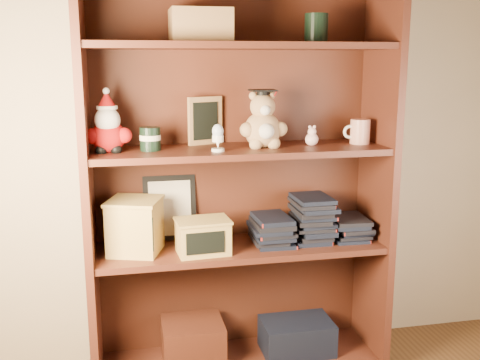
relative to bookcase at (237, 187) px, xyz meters
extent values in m
cube|color=tan|center=(0.08, 0.14, 0.47)|extent=(3.00, 0.04, 2.50)
cube|color=#4D2216|center=(-0.58, -0.05, 0.02)|extent=(0.03, 0.35, 1.60)
cube|color=#4D2216|center=(0.59, -0.05, 0.02)|extent=(0.03, 0.35, 1.60)
cube|color=#482013|center=(0.00, 0.11, 0.02)|extent=(1.20, 0.02, 1.60)
cube|color=#4D2216|center=(0.00, -0.05, -0.74)|extent=(1.14, 0.33, 0.02)
cube|color=#4D2216|center=(0.00, -0.05, 0.56)|extent=(1.14, 0.33, 0.02)
cube|color=#482013|center=(-0.20, -0.05, -0.64)|extent=(0.25, 0.22, 0.18)
cube|color=black|center=(0.25, -0.05, -0.66)|extent=(0.30, 0.20, 0.14)
cube|color=#9E7547|center=(-0.15, -0.05, 0.63)|extent=(0.22, 0.18, 0.12)
cylinder|color=black|center=(0.30, -0.05, 0.63)|extent=(0.09, 0.09, 0.11)
cube|color=#4D2216|center=(0.00, -0.05, -0.24)|extent=(1.14, 0.33, 0.02)
cube|color=#4D2216|center=(0.00, -0.05, 0.16)|extent=(1.14, 0.33, 0.02)
sphere|color=#A50F0F|center=(-0.50, -0.05, 0.23)|extent=(0.13, 0.13, 0.13)
sphere|color=#A50F0F|center=(-0.55, -0.07, 0.23)|extent=(0.06, 0.06, 0.06)
sphere|color=#A50F0F|center=(-0.44, -0.07, 0.23)|extent=(0.06, 0.06, 0.06)
sphere|color=black|center=(-0.52, -0.08, 0.18)|extent=(0.04, 0.04, 0.04)
sphere|color=black|center=(-0.47, -0.08, 0.18)|extent=(0.04, 0.04, 0.04)
sphere|color=white|center=(-0.50, -0.07, 0.29)|extent=(0.09, 0.09, 0.09)
sphere|color=#D8B293|center=(-0.50, -0.05, 0.31)|extent=(0.07, 0.07, 0.07)
cone|color=#A50F0F|center=(-0.50, -0.05, 0.36)|extent=(0.07, 0.07, 0.06)
sphere|color=white|center=(-0.50, -0.05, 0.40)|extent=(0.03, 0.03, 0.03)
cylinder|color=white|center=(-0.50, -0.05, 0.34)|extent=(0.08, 0.08, 0.01)
cylinder|color=black|center=(-0.34, -0.05, 0.22)|extent=(0.08, 0.08, 0.09)
cylinder|color=beige|center=(-0.34, -0.05, 0.22)|extent=(0.08, 0.08, 0.02)
cube|color=#9E7547|center=(-0.12, 0.06, 0.27)|extent=(0.15, 0.07, 0.19)
cube|color=black|center=(-0.12, 0.05, 0.27)|extent=(0.11, 0.05, 0.15)
cube|color=#9E7547|center=(-0.12, 0.10, 0.19)|extent=(0.08, 0.08, 0.01)
cylinder|color=white|center=(-0.10, -0.13, 0.18)|extent=(0.05, 0.05, 0.01)
cone|color=white|center=(-0.10, -0.13, 0.20)|extent=(0.02, 0.02, 0.03)
cylinder|color=white|center=(-0.10, -0.13, 0.22)|extent=(0.04, 0.04, 0.02)
ellipsoid|color=silver|center=(-0.10, -0.13, 0.25)|extent=(0.04, 0.04, 0.05)
sphere|color=tan|center=(0.09, -0.05, 0.24)|extent=(0.14, 0.14, 0.14)
sphere|color=white|center=(0.09, -0.11, 0.24)|extent=(0.06, 0.06, 0.06)
sphere|color=tan|center=(0.03, -0.07, 0.24)|extent=(0.06, 0.06, 0.06)
sphere|color=tan|center=(0.16, -0.07, 0.24)|extent=(0.06, 0.06, 0.06)
sphere|color=tan|center=(0.06, -0.09, 0.19)|extent=(0.05, 0.05, 0.05)
sphere|color=tan|center=(0.13, -0.09, 0.19)|extent=(0.05, 0.05, 0.05)
sphere|color=tan|center=(0.09, -0.05, 0.33)|extent=(0.10, 0.10, 0.10)
sphere|color=white|center=(0.09, -0.09, 0.32)|extent=(0.04, 0.04, 0.04)
sphere|color=tan|center=(0.06, -0.04, 0.37)|extent=(0.03, 0.03, 0.03)
sphere|color=tan|center=(0.13, -0.04, 0.37)|extent=(0.03, 0.03, 0.03)
cylinder|color=black|center=(0.09, -0.05, 0.38)|extent=(0.05, 0.05, 0.02)
cube|color=black|center=(0.09, -0.05, 0.39)|extent=(0.10, 0.10, 0.01)
cylinder|color=#A50F0F|center=(0.14, -0.07, 0.38)|extent=(0.00, 0.05, 0.03)
sphere|color=beige|center=(0.30, -0.05, 0.19)|extent=(0.05, 0.05, 0.05)
sphere|color=beige|center=(0.30, -0.05, 0.23)|extent=(0.03, 0.03, 0.03)
sphere|color=beige|center=(0.29, -0.05, 0.25)|extent=(0.01, 0.01, 0.01)
sphere|color=beige|center=(0.31, -0.05, 0.25)|extent=(0.01, 0.01, 0.01)
cylinder|color=silver|center=(0.50, -0.05, 0.22)|extent=(0.08, 0.08, 0.10)
torus|color=white|center=(0.46, -0.05, 0.22)|extent=(0.06, 0.01, 0.06)
cube|color=black|center=(-0.27, 0.09, -0.09)|extent=(0.22, 0.05, 0.27)
cube|color=beige|center=(-0.27, 0.08, -0.09)|extent=(0.17, 0.04, 0.23)
cube|color=tan|center=(-0.41, -0.05, -0.13)|extent=(0.23, 0.23, 0.20)
cube|color=black|center=(-0.41, -0.14, -0.13)|extent=(0.13, 0.04, 0.13)
cube|color=tan|center=(-0.41, -0.05, -0.02)|extent=(0.24, 0.24, 0.01)
cube|color=tan|center=(-0.16, -0.12, -0.16)|extent=(0.21, 0.15, 0.13)
cube|color=black|center=(-0.16, -0.19, -0.16)|extent=(0.15, 0.01, 0.08)
cube|color=tan|center=(-0.16, -0.12, -0.10)|extent=(0.22, 0.16, 0.01)
cube|color=black|center=(0.13, -0.05, -0.22)|extent=(0.14, 0.20, 0.02)
cube|color=black|center=(0.13, -0.05, -0.20)|extent=(0.14, 0.20, 0.02)
cube|color=black|center=(0.13, -0.05, -0.19)|extent=(0.14, 0.20, 0.02)
cube|color=black|center=(0.13, -0.05, -0.17)|extent=(0.14, 0.20, 0.02)
cube|color=black|center=(0.13, -0.05, -0.16)|extent=(0.14, 0.20, 0.02)
cube|color=black|center=(0.13, -0.05, -0.14)|extent=(0.14, 0.20, 0.02)
cube|color=black|center=(0.13, -0.05, -0.12)|extent=(0.14, 0.20, 0.02)
cube|color=black|center=(0.31, -0.05, -0.22)|extent=(0.14, 0.20, 0.02)
cube|color=black|center=(0.31, -0.05, -0.20)|extent=(0.14, 0.20, 0.02)
cube|color=black|center=(0.31, -0.05, -0.19)|extent=(0.14, 0.20, 0.02)
cube|color=black|center=(0.31, -0.05, -0.17)|extent=(0.14, 0.20, 0.02)
cube|color=black|center=(0.31, -0.05, -0.16)|extent=(0.14, 0.20, 0.02)
cube|color=black|center=(0.31, -0.05, -0.14)|extent=(0.14, 0.20, 0.02)
cube|color=black|center=(0.31, -0.05, -0.12)|extent=(0.14, 0.20, 0.02)
cube|color=black|center=(0.31, -0.05, -0.11)|extent=(0.14, 0.20, 0.02)
cube|color=black|center=(0.31, -0.05, -0.09)|extent=(0.14, 0.20, 0.02)
cube|color=black|center=(0.31, -0.05, -0.08)|extent=(0.14, 0.20, 0.02)
cube|color=black|center=(0.31, -0.05, -0.06)|extent=(0.14, 0.20, 0.02)
cube|color=black|center=(0.47, -0.05, -0.22)|extent=(0.14, 0.20, 0.02)
cube|color=black|center=(0.47, -0.05, -0.20)|extent=(0.14, 0.20, 0.02)
cube|color=black|center=(0.47, -0.05, -0.19)|extent=(0.14, 0.20, 0.02)
cube|color=black|center=(0.47, -0.05, -0.17)|extent=(0.14, 0.20, 0.02)
cube|color=black|center=(0.47, -0.05, -0.16)|extent=(0.14, 0.20, 0.02)
cube|color=black|center=(0.47, -0.05, -0.14)|extent=(0.14, 0.20, 0.02)
camera|label=1|loc=(-0.44, -2.18, 0.51)|focal=42.00mm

